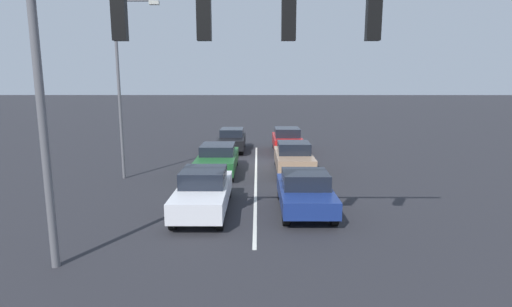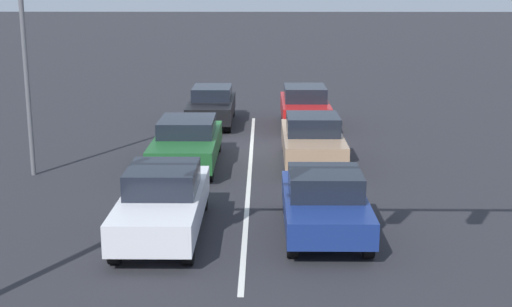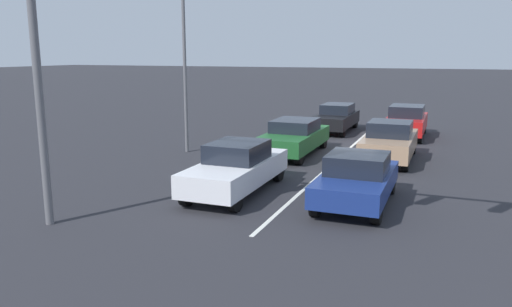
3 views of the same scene
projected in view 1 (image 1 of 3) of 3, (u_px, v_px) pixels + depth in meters
The scene contains 10 objects.
ground_plane at pixel (256, 165), 22.12m from camera, with size 240.00×240.00×0.00m, color #28282D.
lane_stripe_left_divider at pixel (256, 176), 19.49m from camera, with size 0.12×17.33×0.01m, color silver.
car_navy_leftlane_front at pixel (305, 191), 14.19m from camera, with size 1.81×4.08×1.44m.
car_white_midlane_front at pixel (204, 191), 14.12m from camera, with size 1.72×4.65×1.53m.
car_darkgreen_midlane_second at pixel (218, 158), 20.20m from camera, with size 1.88×4.78×1.44m.
car_tan_leftlane_second at pixel (293, 157), 20.34m from camera, with size 1.80×4.48×1.56m.
car_black_midlane_third at pixel (232, 139), 26.81m from camera, with size 1.72×4.54×1.46m.
car_red_leftlane_third at pixel (287, 140), 26.22m from camera, with size 1.79×4.39×1.60m.
traffic_signal_gantry at pixel (173, 52), 9.08m from camera, with size 9.30×0.37×7.02m.
street_lamp_right_shoulder at pixel (123, 77), 18.32m from camera, with size 2.09×0.24×8.28m.
Camera 1 is at (-0.08, 21.65, 4.56)m, focal length 28.00 mm.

